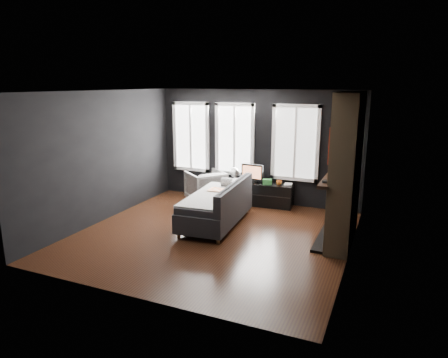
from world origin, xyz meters
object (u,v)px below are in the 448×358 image
at_px(media_console, 260,194).
at_px(armchair, 206,185).
at_px(monitor, 252,172).
at_px(book, 285,179).
at_px(mantel_vase, 335,166).
at_px(sofa, 216,203).
at_px(mug, 279,182).

bearing_deg(media_console, armchair, -170.93).
distance_m(monitor, book, 0.78).
bearing_deg(armchair, mantel_vase, 113.54).
relative_size(sofa, mug, 16.10).
bearing_deg(media_console, mantel_vase, -36.26).
height_order(armchair, mug, armchair).
height_order(armchair, book, armchair).
height_order(monitor, mug, monitor).
xyz_separation_m(monitor, mug, (0.66, 0.01, -0.18)).
bearing_deg(monitor, sofa, -92.97).
height_order(sofa, book, sofa).
xyz_separation_m(book, mantel_vase, (1.28, -1.26, 0.67)).
distance_m(monitor, mug, 0.68).
xyz_separation_m(armchair, monitor, (1.11, 0.26, 0.36)).
bearing_deg(media_console, sofa, -107.06).
height_order(sofa, mantel_vase, mantel_vase).
height_order(media_console, book, book).
height_order(monitor, mantel_vase, mantel_vase).
bearing_deg(sofa, mantel_vase, 7.71).
xyz_separation_m(armchair, media_console, (1.30, 0.29, -0.15)).
bearing_deg(media_console, mug, -6.41).
bearing_deg(armchair, book, 140.41).
bearing_deg(mantel_vase, media_console, 147.25).
xyz_separation_m(sofa, media_console, (0.40, 1.66, -0.19)).
xyz_separation_m(sofa, mug, (0.86, 1.64, 0.15)).
xyz_separation_m(media_console, mantel_vase, (1.85, -1.19, 1.06)).
height_order(mug, book, book).
relative_size(media_console, monitor, 2.85).
bearing_deg(mug, mantel_vase, -40.09).
xyz_separation_m(sofa, monitor, (0.21, 1.63, 0.33)).
bearing_deg(book, armchair, -169.08).
height_order(mug, mantel_vase, mantel_vase).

